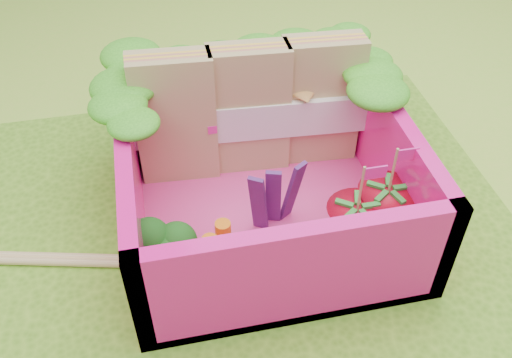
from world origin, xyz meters
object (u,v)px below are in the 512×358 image
object	(u,v)px
sandwich_stack	(250,110)
chopsticks	(65,260)
strawberry_left	(354,229)
strawberry_right	(384,212)
broccoli	(163,250)
bento_box	(264,174)

from	to	relation	value
sandwich_stack	chopsticks	distance (m)	1.14
strawberry_left	strawberry_right	bearing A→B (deg)	22.87
strawberry_left	broccoli	bearing A→B (deg)	179.15
strawberry_left	chopsticks	world-z (taller)	strawberry_left
sandwich_stack	strawberry_left	size ratio (longest dim) A/B	2.49
broccoli	chopsticks	xyz separation A→B (m)	(-0.45, 0.23, -0.21)
broccoli	bento_box	bearing A→B (deg)	33.36
bento_box	strawberry_left	xyz separation A→B (m)	(0.33, -0.35, -0.09)
strawberry_left	chopsticks	size ratio (longest dim) A/B	0.24
bento_box	strawberry_right	world-z (taller)	strawberry_right
chopsticks	strawberry_right	bearing A→B (deg)	-6.56
broccoli	chopsticks	distance (m)	0.55
chopsticks	strawberry_left	bearing A→B (deg)	-10.49
strawberry_left	strawberry_right	world-z (taller)	strawberry_right
strawberry_right	chopsticks	bearing A→B (deg)	173.44
broccoli	strawberry_right	size ratio (longest dim) A/B	0.60
bento_box	chopsticks	xyz separation A→B (m)	(-0.96, -0.11, -0.25)
sandwich_stack	broccoli	distance (m)	0.87
broccoli	chopsticks	size ratio (longest dim) A/B	0.15
strawberry_right	bento_box	bearing A→B (deg)	151.11
sandwich_stack	broccoli	bearing A→B (deg)	-126.59
sandwich_stack	strawberry_left	bearing A→B (deg)	-65.11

